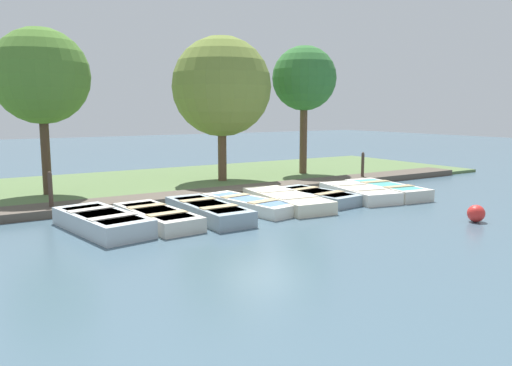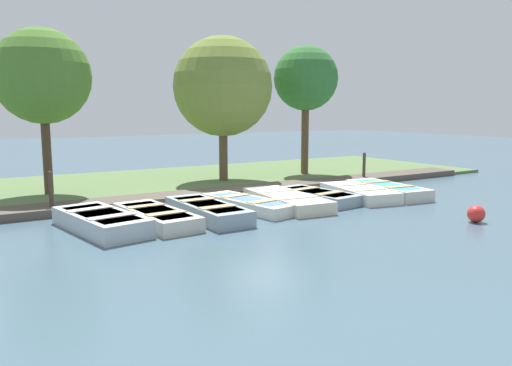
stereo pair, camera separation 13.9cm
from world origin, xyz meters
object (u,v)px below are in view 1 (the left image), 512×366
at_px(buoy, 476,213).
at_px(mooring_post_near, 51,193).
at_px(rowboat_2, 208,211).
at_px(rowboat_4, 286,200).
at_px(rowboat_7, 386,190).
at_px(rowboat_5, 317,196).
at_px(park_tree_center, 304,79).
at_px(rowboat_1, 157,217).
at_px(park_tree_far_left, 41,77).
at_px(rowboat_3, 249,204).
at_px(rowboat_0, 102,222).
at_px(mooring_post_far, 363,167).
at_px(rowboat_6, 359,193).
at_px(park_tree_left, 222,87).

bearing_deg(buoy, mooring_post_near, -126.68).
xyz_separation_m(rowboat_2, mooring_post_near, (-2.61, -3.30, 0.38)).
xyz_separation_m(rowboat_4, rowboat_7, (0.27, 3.81, 0.01)).
distance_m(rowboat_5, park_tree_center, 7.04).
xyz_separation_m(rowboat_1, park_tree_far_left, (-5.32, -1.56, 3.58)).
relative_size(rowboat_3, rowboat_5, 1.12).
relative_size(rowboat_4, park_tree_center, 0.64).
bearing_deg(park_tree_center, rowboat_2, -53.45).
relative_size(buoy, park_tree_far_left, 0.08).
relative_size(rowboat_1, buoy, 7.11).
bearing_deg(park_tree_center, rowboat_7, -7.19).
bearing_deg(rowboat_0, rowboat_4, 82.15).
bearing_deg(rowboat_3, mooring_post_far, 99.39).
bearing_deg(park_tree_center, rowboat_6, -19.30).
relative_size(rowboat_0, rowboat_7, 0.99).
bearing_deg(park_tree_left, buoy, 13.57).
xyz_separation_m(rowboat_1, rowboat_2, (0.12, 1.34, 0.02)).
xyz_separation_m(rowboat_0, park_tree_far_left, (-5.32, -0.24, 3.55)).
height_order(park_tree_far_left, park_tree_left, park_tree_left).
height_order(rowboat_6, rowboat_7, rowboat_7).
bearing_deg(buoy, rowboat_7, 165.23).
bearing_deg(buoy, rowboat_1, -120.71).
bearing_deg(rowboat_5, rowboat_0, -94.63).
height_order(rowboat_7, mooring_post_far, mooring_post_far).
relative_size(park_tree_far_left, park_tree_left, 0.97).
bearing_deg(park_tree_far_left, rowboat_0, 2.54).
height_order(rowboat_6, mooring_post_far, mooring_post_far).
height_order(buoy, park_tree_far_left, park_tree_far_left).
bearing_deg(mooring_post_near, rowboat_7, 75.15).
relative_size(rowboat_2, rowboat_4, 0.90).
bearing_deg(rowboat_1, rowboat_0, -94.62).
bearing_deg(buoy, rowboat_0, -116.43).
bearing_deg(buoy, rowboat_3, -137.05).
xyz_separation_m(rowboat_0, rowboat_2, (0.12, 2.66, -0.01)).
relative_size(rowboat_4, mooring_post_far, 2.95).
bearing_deg(rowboat_5, rowboat_3, -96.87).
xyz_separation_m(rowboat_1, park_tree_left, (-5.08, 4.58, 3.41)).
relative_size(rowboat_0, rowboat_6, 1.04).
bearing_deg(rowboat_7, mooring_post_far, 157.39).
distance_m(rowboat_3, rowboat_6, 3.88).
distance_m(rowboat_2, park_tree_center, 9.67).
height_order(rowboat_0, park_tree_far_left, park_tree_far_left).
distance_m(rowboat_0, park_tree_far_left, 6.40).
height_order(rowboat_5, rowboat_7, rowboat_7).
distance_m(rowboat_4, park_tree_left, 6.02).
xyz_separation_m(rowboat_2, rowboat_5, (-0.38, 3.88, -0.03)).
relative_size(rowboat_2, rowboat_3, 0.96).
height_order(rowboat_2, mooring_post_far, mooring_post_far).
relative_size(rowboat_4, rowboat_7, 1.09).
xyz_separation_m(rowboat_4, park_tree_far_left, (-5.16, -5.57, 3.58)).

